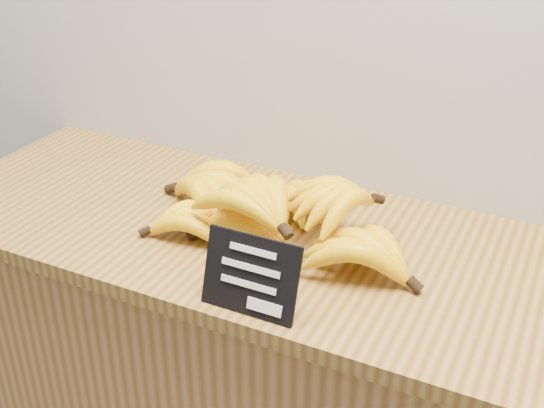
{
  "coord_description": "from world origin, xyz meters",
  "views": [
    {
      "loc": [
        0.63,
        1.76,
        1.59
      ],
      "look_at": [
        0.17,
        2.7,
        1.02
      ],
      "focal_mm": 45.0,
      "sensor_mm": 36.0,
      "label": 1
    }
  ],
  "objects": [
    {
      "name": "chalkboard_sign",
      "position": [
        0.21,
        2.52,
        0.99
      ],
      "size": [
        0.16,
        0.05,
        0.12
      ],
      "primitive_type": "cube",
      "rotation": [
        -0.32,
        0.0,
        0.0
      ],
      "color": "black",
      "rests_on": "counter_top"
    },
    {
      "name": "counter_top",
      "position": [
        0.17,
        2.75,
        0.92
      ],
      "size": [
        1.47,
        0.54,
        0.03
      ],
      "primitive_type": "cube",
      "color": "olive",
      "rests_on": "counter"
    },
    {
      "name": "banana_pile",
      "position": [
        0.14,
        2.74,
        0.98
      ],
      "size": [
        0.57,
        0.37,
        0.13
      ],
      "color": "yellow",
      "rests_on": "counter_top"
    }
  ]
}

